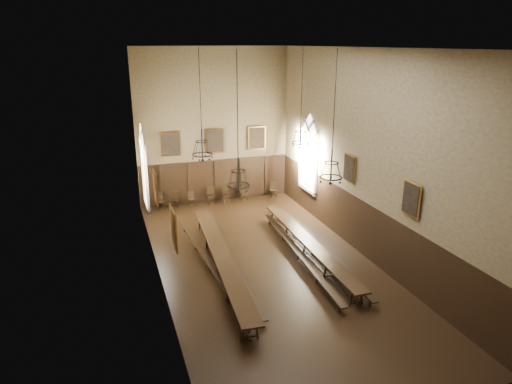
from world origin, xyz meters
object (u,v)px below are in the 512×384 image
chair_2 (192,202)px  chair_4 (226,197)px  chair_3 (211,198)px  chandelier_front_right (331,169)px  chandelier_back_left (202,148)px  bench_right_outer (322,252)px  bench_right_inner (298,254)px  chandelier_back_right (300,136)px  bench_left_outer (210,266)px  bench_left_inner (236,264)px  chair_5 (243,195)px  table_right (308,248)px  chandelier_front_left (238,176)px  chair_7 (273,192)px  table_left (222,263)px  chair_0 (160,204)px  chair_1 (175,203)px

chair_2 → chair_4: (2.12, 0.05, 0.02)m
chair_3 → chandelier_front_right: size_ratio=0.21×
chair_4 → chandelier_back_left: 8.40m
bench_right_outer → chandelier_front_right: size_ratio=1.93×
chair_3 → chandelier_front_right: chandelier_front_right is taller
bench_right_inner → chandelier_front_right: (0.29, -2.07, 4.42)m
chair_3 → chair_2: bearing=-174.9°
bench_right_inner → chandelier_back_right: 5.33m
bench_left_outer → bench_right_inner: 3.96m
bench_left_inner → chair_5: (2.98, 8.56, 0.04)m
chair_2 → chandelier_back_left: (-0.61, -6.41, 4.63)m
chair_4 → table_right: bearing=-77.0°
chandelier_front_left → chair_4: bearing=77.1°
chandelier_back_right → chair_7: bearing=79.3°
table_left → table_right: table_left is taller
chair_0 → chandelier_front_right: 12.56m
bench_right_outer → chandelier_back_left: size_ratio=2.03×
bench_left_outer → bench_right_inner: bench_left_outer is taller
chair_7 → chandelier_back_left: (-5.78, -6.51, 4.64)m
bench_left_inner → table_left: bearing=-178.1°
table_right → chandelier_back_right: size_ratio=2.20×
chair_2 → bench_left_inner: bearing=-102.1°
chandelier_back_left → chandelier_front_left: size_ratio=1.02×
bench_left_inner → chair_3: chair_3 is taller
bench_right_inner → chair_1: 9.46m
bench_left_outer → chair_5: bearing=64.2°
bench_left_inner → chair_1: (-1.22, 8.50, 0.03)m
bench_right_outer → chandelier_front_right: (-0.85, -1.98, 4.42)m
bench_right_inner → chair_4: (-0.96, 8.51, 0.02)m
chair_3 → chair_4: bearing=-2.4°
chair_5 → chandelier_back_right: size_ratio=0.23×
chair_2 → chandelier_back_right: chandelier_back_right is taller
bench_left_inner → chair_0: chair_0 is taller
chair_5 → chandelier_back_right: 8.19m
chandelier_back_right → bench_left_inner: bearing=-151.9°
chair_1 → chair_2: chair_1 is taller
bench_right_outer → chair_2: bearing=116.3°
chair_0 → chair_4: 3.95m
chair_0 → chandelier_front_left: bearing=-93.6°
chandelier_front_left → table_right: bearing=36.3°
chair_7 → chandelier_back_left: size_ratio=0.19×
chair_0 → bench_left_inner: bearing=-86.9°
chair_7 → chandelier_back_left: 9.87m
bench_right_inner → chair_2: bearing=110.0°
table_right → chandelier_front_left: (-4.14, -3.04, 4.62)m
table_left → chair_3: bearing=79.4°
chandelier_front_left → bench_left_inner: bearing=76.6°
chandelier_back_right → chair_0: bearing=131.7°
bench_right_inner → bench_right_outer: size_ratio=1.01×
chair_2 → chair_1: bearing=162.3°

